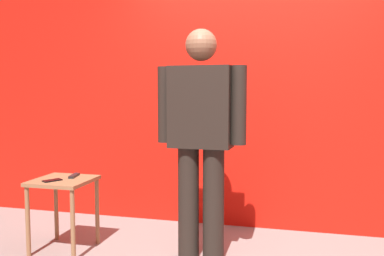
{
  "coord_description": "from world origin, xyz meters",
  "views": [
    {
      "loc": [
        0.41,
        -2.8,
        1.31
      ],
      "look_at": [
        -0.46,
        0.55,
        1.01
      ],
      "focal_mm": 39.12,
      "sensor_mm": 36.0,
      "label": 1
    }
  ],
  "objects_px": {
    "side_table": "(63,192)",
    "cell_phone": "(52,180)",
    "standing_person": "(201,132)",
    "tv_remote": "(74,176)"
  },
  "relations": [
    {
      "from": "side_table",
      "to": "tv_remote",
      "type": "relative_size",
      "value": 3.51
    },
    {
      "from": "cell_phone",
      "to": "standing_person",
      "type": "bearing_deg",
      "value": 41.84
    },
    {
      "from": "side_table",
      "to": "cell_phone",
      "type": "xyz_separation_m",
      "value": [
        -0.04,
        -0.09,
        0.11
      ]
    },
    {
      "from": "standing_person",
      "to": "cell_phone",
      "type": "distance_m",
      "value": 1.26
    },
    {
      "from": "tv_remote",
      "to": "standing_person",
      "type": "bearing_deg",
      "value": -10.74
    },
    {
      "from": "standing_person",
      "to": "side_table",
      "type": "distance_m",
      "value": 1.25
    },
    {
      "from": "side_table",
      "to": "tv_remote",
      "type": "height_order",
      "value": "tv_remote"
    },
    {
      "from": "standing_person",
      "to": "tv_remote",
      "type": "xyz_separation_m",
      "value": [
        -1.09,
        -0.02,
        -0.39
      ]
    },
    {
      "from": "standing_person",
      "to": "cell_phone",
      "type": "height_order",
      "value": "standing_person"
    },
    {
      "from": "standing_person",
      "to": "side_table",
      "type": "height_order",
      "value": "standing_person"
    }
  ]
}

